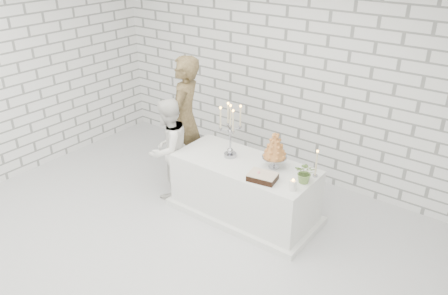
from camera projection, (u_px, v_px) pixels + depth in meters
ground at (167, 249)px, 5.22m from camera, size 6.00×5.00×0.01m
wall_back at (284, 73)px, 6.34m from camera, size 6.00×0.01×3.00m
wall_left at (2, 78)px, 6.17m from camera, size 0.01×5.00×3.00m
cake_table at (244, 189)px, 5.70m from camera, size 1.80×0.80×0.75m
groom at (185, 121)px, 6.26m from camera, size 0.65×0.79×1.86m
bride at (168, 149)px, 5.99m from camera, size 0.57×0.71×1.39m
candelabra at (230, 131)px, 5.53m from camera, size 0.31×0.31×0.70m
croquembouche at (275, 150)px, 5.32m from camera, size 0.35×0.35×0.47m
chocolate_cake at (263, 177)px, 5.14m from camera, size 0.35×0.28×0.08m
pillar_candle at (293, 185)px, 4.93m from camera, size 0.10×0.10×0.12m
extra_taper at (316, 164)px, 5.16m from camera, size 0.07×0.07×0.32m
flowers at (305, 172)px, 5.05m from camera, size 0.28×0.26×0.26m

